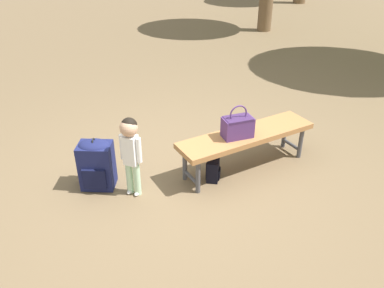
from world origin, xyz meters
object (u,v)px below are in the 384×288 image
at_px(handbag, 238,126).
at_px(backpack_small, 213,169).
at_px(backpack_large, 96,163).
at_px(park_bench, 246,137).
at_px(child_standing, 130,145).

distance_m(handbag, backpack_small, 0.53).
height_order(handbag, backpack_large, handbag).
relative_size(backpack_large, backpack_small, 2.04).
height_order(park_bench, handbag, handbag).
xyz_separation_m(child_standing, backpack_large, (0.32, -0.27, -0.29)).
bearing_deg(backpack_small, child_standing, -5.52).
height_order(child_standing, backpack_small, child_standing).
relative_size(handbag, child_standing, 0.43).
bearing_deg(backpack_large, handbag, 168.76).
xyz_separation_m(park_bench, child_standing, (1.29, 0.01, 0.18)).
relative_size(handbag, backpack_small, 1.30).
bearing_deg(backpack_large, backpack_small, 163.44).
distance_m(park_bench, backpack_large, 1.63).
bearing_deg(child_standing, backpack_large, -40.06).
xyz_separation_m(park_bench, backpack_small, (0.43, 0.09, -0.25)).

